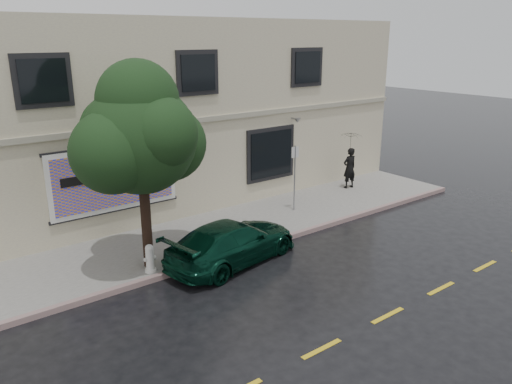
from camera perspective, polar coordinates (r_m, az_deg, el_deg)
ground at (r=14.78m, az=4.05°, el=-8.27°), size 90.00×90.00×0.00m
sidewalk at (r=17.10m, az=-3.15°, el=-4.28°), size 20.00×3.50×0.15m
curb at (r=15.79m, az=0.45°, el=-6.16°), size 20.00×0.18×0.16m
road_marking at (r=12.69m, az=14.81°, el=-13.48°), size 19.00×0.12×0.01m
building at (r=21.10m, az=-12.24°, el=9.18°), size 20.00×8.12×7.00m
billboard at (r=16.48m, az=-15.83°, el=1.48°), size 4.30×0.16×2.20m
car at (r=14.66m, az=-2.71°, el=-5.74°), size 4.63×2.70×1.27m
pedestrian at (r=21.56m, az=10.63°, el=2.72°), size 0.68×0.49×1.74m
umbrella at (r=21.29m, az=10.82°, el=5.92°), size 1.08×1.08×0.72m
street_tree at (r=13.54m, az=-13.08°, el=5.94°), size 2.98×2.98×5.17m
fire_hydrant at (r=14.13m, az=-12.03°, el=-7.44°), size 0.33×0.31×0.81m
sign_pole at (r=18.28m, az=4.45°, el=2.30°), size 0.30×0.05×2.46m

